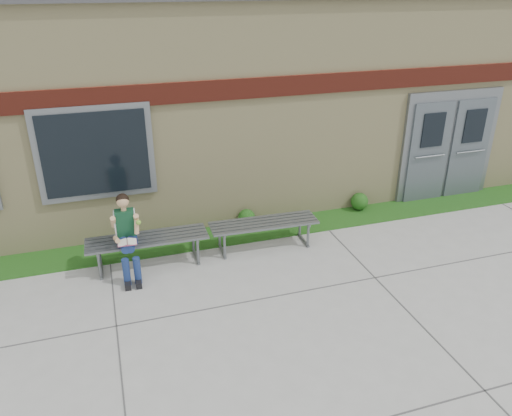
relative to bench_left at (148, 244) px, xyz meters
name	(u,v)px	position (x,y,z in m)	size (l,w,h in m)	color
ground	(331,307)	(2.37, -2.00, -0.39)	(80.00, 80.00, 0.00)	#9E9E99
grass_strip	(272,228)	(2.37, 0.60, -0.38)	(16.00, 0.80, 0.02)	#184F15
school_building	(225,84)	(2.37, 3.99, 1.71)	(16.20, 6.22, 4.20)	beige
bench_left	(148,244)	(0.00, 0.00, 0.00)	(1.96, 0.57, 0.51)	slate
bench_right	(264,228)	(2.00, 0.00, -0.01)	(1.89, 0.59, 0.49)	slate
girl	(127,234)	(-0.31, -0.20, 0.34)	(0.45, 0.76, 1.35)	navy
shrub_mid	(247,218)	(1.94, 0.85, -0.21)	(0.33, 0.33, 0.33)	#184F15
shrub_east	(359,201)	(4.34, 0.85, -0.20)	(0.35, 0.35, 0.35)	#184F15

